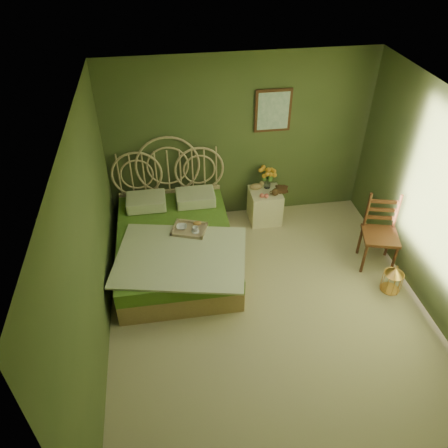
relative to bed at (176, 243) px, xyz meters
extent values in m
plane|color=tan|center=(1.10, -1.18, -0.32)|extent=(4.50, 4.50, 0.00)
plane|color=silver|center=(1.10, -1.18, 2.28)|extent=(4.50, 4.50, 0.00)
plane|color=#4D572E|center=(1.10, 1.07, 0.98)|extent=(4.00, 0.00, 4.00)
plane|color=#4D572E|center=(-0.90, -1.18, 0.98)|extent=(0.00, 4.50, 4.50)
plane|color=#4D572E|center=(3.10, -1.18, 0.98)|extent=(0.00, 4.50, 4.50)
cube|color=#3D1D10|center=(1.58, 1.05, 1.43)|extent=(0.54, 0.03, 0.64)
cube|color=silver|center=(1.58, 1.03, 1.43)|extent=(0.46, 0.01, 0.56)
cube|color=tan|center=(0.00, -0.06, -0.16)|extent=(1.57, 2.09, 0.31)
cube|color=#578B2D|center=(0.00, -0.06, 0.10)|extent=(1.57, 2.09, 0.21)
cube|color=beige|center=(0.05, -0.54, 0.22)|extent=(1.87, 1.57, 0.03)
cube|color=beige|center=(-0.37, 0.67, 0.30)|extent=(0.58, 0.42, 0.17)
cube|color=beige|center=(0.36, 0.67, 0.30)|extent=(0.58, 0.42, 0.17)
cube|color=#CEB289|center=(0.20, -0.03, 0.22)|extent=(0.54, 0.48, 0.04)
ellipsoid|color=#B77A38|center=(0.32, 0.06, 0.27)|extent=(0.12, 0.07, 0.05)
cube|color=beige|center=(1.48, 0.78, -0.05)|extent=(0.48, 0.48, 0.53)
cylinder|color=silver|center=(1.53, 0.90, 0.30)|extent=(0.10, 0.10, 0.18)
ellipsoid|color=tan|center=(1.34, 0.88, 0.26)|extent=(0.21, 0.11, 0.10)
sphere|color=#ED6B5C|center=(1.38, 0.63, 0.25)|extent=(0.07, 0.07, 0.07)
sphere|color=#ED6B5C|center=(1.45, 0.62, 0.25)|extent=(0.07, 0.07, 0.07)
cube|color=#3D1D10|center=(2.80, -0.50, 0.18)|extent=(0.58, 0.58, 0.04)
cylinder|color=#3D1D10|center=(2.60, -0.70, -0.07)|extent=(0.04, 0.04, 0.50)
cylinder|color=#3D1D10|center=(3.00, -0.70, -0.07)|extent=(0.04, 0.04, 0.50)
cylinder|color=#3D1D10|center=(2.60, -0.30, -0.07)|extent=(0.04, 0.04, 0.50)
cylinder|color=#3D1D10|center=(3.00, -0.30, -0.07)|extent=(0.04, 0.04, 0.50)
cube|color=#3D1D10|center=(2.80, -0.30, 0.46)|extent=(0.40, 0.15, 0.56)
cylinder|color=gold|center=(2.80, -1.03, -0.31)|extent=(0.25, 0.25, 0.01)
cylinder|color=gold|center=(2.80, -1.03, -0.18)|extent=(0.25, 0.25, 0.28)
cone|color=gold|center=(2.80, -1.03, 0.01)|extent=(0.25, 0.25, 0.10)
imported|color=#381E0F|center=(1.66, 0.80, 0.22)|extent=(0.18, 0.23, 0.02)
imported|color=#472819|center=(1.66, 0.80, 0.24)|extent=(0.25, 0.27, 0.02)
imported|color=white|center=(0.10, 0.02, 0.26)|extent=(0.15, 0.15, 0.04)
imported|color=white|center=(0.28, -0.09, 0.28)|extent=(0.11, 0.11, 0.08)
camera|label=1|loc=(-0.06, -4.77, 3.97)|focal=35.00mm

